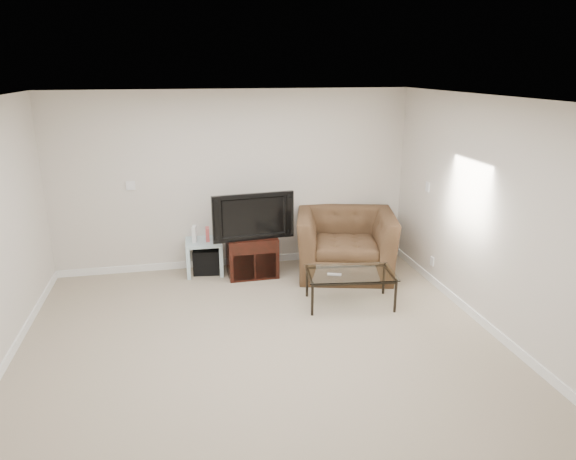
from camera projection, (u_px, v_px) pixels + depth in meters
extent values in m
plane|color=tan|center=(264.00, 352.00, 5.24)|extent=(5.00, 5.00, 0.00)
plane|color=white|center=(260.00, 100.00, 4.48)|extent=(5.00, 5.00, 0.00)
cube|color=silver|center=(234.00, 181.00, 7.19)|extent=(5.00, 0.02, 2.50)
cube|color=silver|center=(499.00, 220.00, 5.34)|extent=(0.02, 5.00, 2.50)
cube|color=white|center=(131.00, 186.00, 6.91)|extent=(0.12, 0.02, 0.12)
cube|color=white|center=(428.00, 187.00, 6.83)|extent=(0.02, 0.09, 0.13)
cube|color=white|center=(432.00, 261.00, 6.84)|extent=(0.02, 0.08, 0.12)
cube|color=black|center=(252.00, 244.00, 7.00)|extent=(0.36, 0.25, 0.05)
imported|color=black|center=(251.00, 215.00, 6.89)|extent=(1.04, 0.31, 0.64)
cube|color=black|center=(207.00, 260.00, 7.24)|extent=(0.40, 0.40, 0.36)
cube|color=white|center=(194.00, 234.00, 7.05)|extent=(0.07, 0.16, 0.22)
cube|color=#CC4C4C|center=(208.00, 234.00, 7.09)|extent=(0.06, 0.14, 0.19)
imported|color=#4E3220|center=(345.00, 233.00, 7.11)|extent=(1.50, 1.16, 1.16)
cube|color=#B2B2B7|center=(334.00, 274.00, 6.09)|extent=(0.17, 0.10, 0.02)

